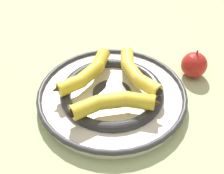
{
  "coord_description": "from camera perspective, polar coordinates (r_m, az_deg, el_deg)",
  "views": [
    {
      "loc": [
        0.48,
        -0.21,
        0.48
      ],
      "look_at": [
        0.03,
        -0.01,
        0.04
      ],
      "focal_mm": 42.0,
      "sensor_mm": 36.0,
      "label": 1
    }
  ],
  "objects": [
    {
      "name": "banana_a",
      "position": [
        0.69,
        4.95,
        3.54
      ],
      "size": [
        0.21,
        0.07,
        0.04
      ],
      "rotation": [
        0.0,
        0.0,
        -0.03
      ],
      "color": "yellow",
      "rests_on": "decorative_bowl"
    },
    {
      "name": "banana_c",
      "position": [
        0.69,
        -5.38,
        3.12
      ],
      "size": [
        0.13,
        0.19,
        0.04
      ],
      "rotation": [
        0.0,
        0.0,
        -4.17
      ],
      "color": "yellow",
      "rests_on": "decorative_bowl"
    },
    {
      "name": "apple",
      "position": [
        0.78,
        17.43,
        4.64
      ],
      "size": [
        0.07,
        0.07,
        0.09
      ],
      "color": "red",
      "rests_on": "ground_plane"
    },
    {
      "name": "banana_b",
      "position": [
        0.6,
        0.58,
        -3.46
      ],
      "size": [
        0.09,
        0.21,
        0.04
      ],
      "rotation": [
        0.0,
        0.0,
        -1.81
      ],
      "color": "yellow",
      "rests_on": "decorative_bowl"
    },
    {
      "name": "ground_plane",
      "position": [
        0.71,
        -0.31,
        -0.82
      ],
      "size": [
        2.8,
        2.8,
        0.0
      ],
      "primitive_type": "plane",
      "color": "#B2C693"
    },
    {
      "name": "decorative_bowl",
      "position": [
        0.68,
        0.0,
        -1.41
      ],
      "size": [
        0.38,
        0.38,
        0.04
      ],
      "color": "white",
      "rests_on": "ground_plane"
    }
  ]
}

